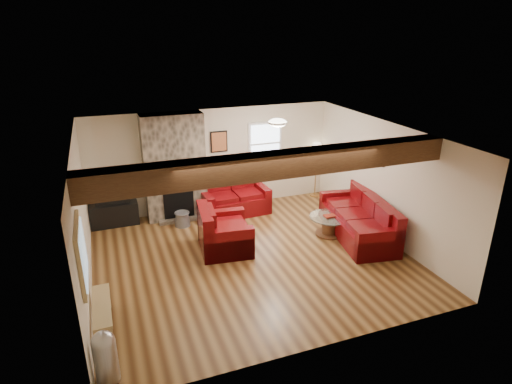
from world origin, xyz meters
The scene contains 18 objects.
room centered at (0.00, 0.00, 1.25)m, with size 8.00×8.00×8.00m.
oak_beam centered at (0.00, -1.25, 2.31)m, with size 6.00×0.36×0.38m, color #351C0F.
chimney_breast centered at (-1.00, 2.49, 1.22)m, with size 1.40×0.67×2.50m.
back_window centered at (1.35, 2.71, 1.55)m, with size 0.90×0.08×1.10m, color white, non-canonical shape.
hatch_window centered at (-2.96, -1.50, 1.45)m, with size 0.08×1.00×0.90m, color tan, non-canonical shape.
ceiling_dome centered at (0.90, 0.90, 2.44)m, with size 0.40×0.40×0.18m, color white, non-canonical shape.
artwork_back centered at (0.15, 2.71, 1.70)m, with size 0.42×0.06×0.52m, color black, non-canonical shape.
artwork_right centered at (2.96, 0.30, 1.75)m, with size 0.06×0.55×0.42m, color black, non-canonical shape.
sofa_three centered at (2.48, 0.08, 0.45)m, with size 2.31×0.97×0.89m, color #4B050A, non-canonical shape.
loveseat centered at (0.35, 2.23, 0.43)m, with size 1.62×0.93×0.86m, color #4B050A, non-canonical shape.
armchair_red centered at (-0.39, 0.52, 0.46)m, with size 1.14×1.00×0.92m, color #4B050A, non-canonical shape.
coffee_table centered at (1.95, 0.36, 0.22)m, with size 0.88×0.88×0.46m.
tv_cabinet centered at (-2.45, 2.53, 0.27)m, with size 1.07×0.43×0.53m, color black.
television centered at (-2.45, 2.53, 0.75)m, with size 0.75×0.10×0.43m, color black.
floor_lamp centered at (2.75, 2.55, 1.26)m, with size 0.38×0.38×1.48m.
pine_bench centered at (-2.83, -1.25, 0.21)m, with size 0.27×1.14×0.43m, color tan, non-canonical shape.
pedal_bin centered at (-2.82, -2.33, 0.38)m, with size 0.30×0.30×0.75m, color #B4B5BA, non-canonical shape.
coal_bucket centered at (-1.00, 1.93, 0.17)m, with size 0.36×0.36×0.34m, color gray, non-canonical shape.
Camera 1 is at (-2.53, -7.04, 4.30)m, focal length 30.00 mm.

